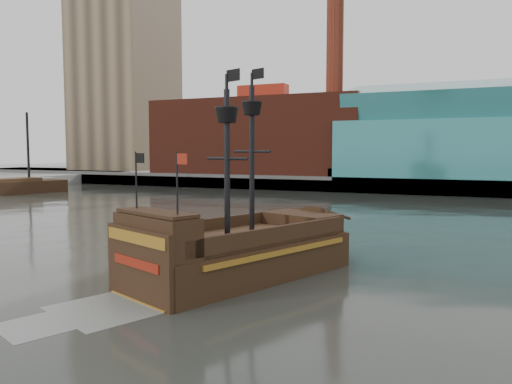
% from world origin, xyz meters
% --- Properties ---
extents(ground, '(400.00, 400.00, 0.00)m').
position_xyz_m(ground, '(0.00, 0.00, 0.00)').
color(ground, '#2A2C27').
rests_on(ground, ground).
extents(promenade_far, '(220.00, 60.00, 2.00)m').
position_xyz_m(promenade_far, '(0.00, 92.00, 1.00)').
color(promenade_far, slate).
rests_on(promenade_far, ground).
extents(seawall, '(220.00, 1.00, 2.60)m').
position_xyz_m(seawall, '(0.00, 62.50, 1.30)').
color(seawall, '#4C4C49').
rests_on(seawall, ground).
extents(skyline, '(149.00, 45.00, 62.00)m').
position_xyz_m(skyline, '(5.21, 84.56, 24.55)').
color(skyline, '#7D694B').
rests_on(skyline, promenade_far).
extents(pirate_ship, '(10.77, 17.50, 12.60)m').
position_xyz_m(pirate_ship, '(5.42, 4.35, 1.14)').
color(pirate_ship, black).
rests_on(pirate_ship, ground).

